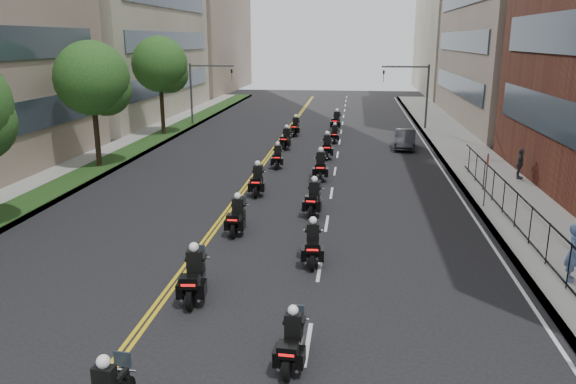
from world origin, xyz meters
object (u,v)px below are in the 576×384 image
Objects in this scene: motorcycle_13 at (336,122)px; motorcycle_8 at (278,157)px; pedestrian_c at (520,164)px; motorcycle_2 at (194,277)px; motorcycle_7 at (320,167)px; parked_sedan at (405,139)px; motorcycle_11 at (335,135)px; motorcycle_3 at (313,245)px; pedestrian_a at (573,252)px; motorcycle_4 at (237,217)px; motorcycle_5 at (314,199)px; motorcycle_9 at (327,148)px; motorcycle_6 at (258,181)px; motorcycle_12 at (295,127)px; motorcycle_1 at (292,342)px; motorcycle_10 at (286,139)px.

motorcycle_8 is at bearing -95.27° from motorcycle_13.
pedestrian_c is at bearing -51.50° from motorcycle_13.
motorcycle_7 reaches higher than motorcycle_2.
motorcycle_11 is at bearing 167.26° from parked_sedan.
parked_sedan is (8.46, 25.69, -0.03)m from motorcycle_2.
motorcycle_2 reaches higher than motorcycle_3.
parked_sedan is 23.51m from pedestrian_a.
motorcycle_5 reaches higher than motorcycle_4.
motorcycle_9 is at bearing 94.10° from motorcycle_5.
pedestrian_a reaches higher than motorcycle_6.
parked_sedan is 2.41× the size of pedestrian_c.
pedestrian_a is (11.86, -27.85, 0.41)m from motorcycle_12.
motorcycle_7 is (2.85, 9.36, 0.07)m from motorcycle_4.
pedestrian_c is at bearing -11.84° from motorcycle_8.
motorcycle_13 is at bearing 83.78° from motorcycle_4.
motorcycle_8 is 9.60m from motorcycle_11.
motorcycle_1 is at bearing -50.07° from motorcycle_2.
motorcycle_11 reaches higher than motorcycle_1.
motorcycle_2 is 12.08m from pedestrian_a.
pedestrian_a is 1.12× the size of pedestrian_c.
motorcycle_9 is at bearing 68.51° from motorcycle_6.
motorcycle_2 is 24.45m from motorcycle_10.
motorcycle_10 is (-3.10, 15.41, 0.00)m from motorcycle_5.
pedestrian_c is at bearing 36.90° from motorcycle_4.
motorcycle_9 reaches higher than motorcycle_12.
pedestrian_a is at bearing -67.25° from motorcycle_9.
motorcycle_1 is 24.78m from motorcycle_9.
motorcycle_10 is 1.13× the size of motorcycle_11.
pedestrian_a reaches higher than motorcycle_9.
motorcycle_1 is 10.21m from pedestrian_a.
motorcycle_8 is at bearing -133.23° from parked_sedan.
pedestrian_c reaches higher than motorcycle_5.
motorcycle_4 is 1.33× the size of pedestrian_c.
pedestrian_c is at bearing 43.78° from motorcycle_2.
parked_sedan is (5.48, 4.18, -0.05)m from motorcycle_9.
motorcycle_1 is at bearing -85.38° from motorcycle_8.
motorcycle_2 reaches higher than motorcycle_11.
pedestrian_a is (8.91, -13.06, 0.36)m from motorcycle_7.
motorcycle_13 is (-0.14, 36.83, 0.13)m from motorcycle_1.
motorcycle_7 is 15.81m from pedestrian_a.
motorcycle_3 is 18.23m from motorcycle_9.
motorcycle_6 reaches higher than motorcycle_3.
pedestrian_c is at bearing -25.03° from motorcycle_10.
motorcycle_7 reaches higher than motorcycle_11.
motorcycle_7 is 18.08m from motorcycle_13.
motorcycle_4 is 0.96× the size of motorcycle_10.
motorcycle_3 is 16.90m from pedestrian_c.
motorcycle_11 is at bearing 84.98° from motorcycle_9.
motorcycle_9 is at bearing 87.70° from motorcycle_3.
motorcycle_3 is 0.96× the size of motorcycle_10.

